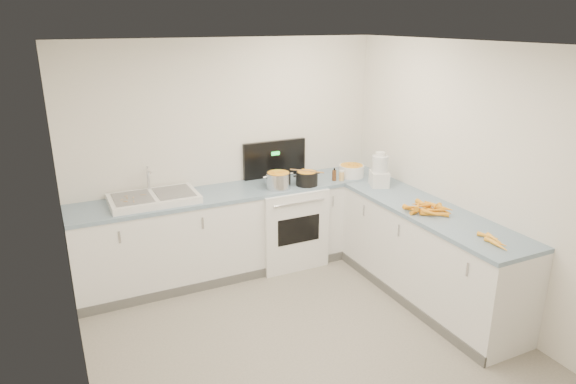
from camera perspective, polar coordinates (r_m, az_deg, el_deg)
name	(u,v)px	position (r m, az deg, el deg)	size (l,w,h in m)	color
floor	(312,351)	(4.56, 2.71, -17.26)	(3.50, 4.00, 0.00)	gray
ceiling	(318,46)	(3.70, 3.33, 15.92)	(3.50, 4.00, 0.00)	silver
wall_back	(228,155)	(5.71, -6.66, 4.09)	(3.50, 2.50, 0.00)	silver
wall_front	(533,362)	(2.60, 25.56, -16.72)	(3.50, 2.50, 0.00)	silver
wall_left	(71,257)	(3.54, -22.98, -6.70)	(4.00, 2.50, 0.00)	silver
wall_right	(484,184)	(5.00, 20.90, 0.84)	(4.00, 2.50, 0.00)	silver
counter_back	(240,230)	(5.69, -5.36, -4.20)	(3.50, 0.62, 0.94)	white
counter_right	(428,255)	(5.28, 15.31, -6.75)	(0.62, 2.20, 0.94)	white
stove	(286,222)	(5.87, -0.28, -3.33)	(0.76, 0.65, 1.36)	white
sink	(154,198)	(5.29, -14.68, -0.66)	(0.86, 0.52, 0.31)	white
steel_pot	(278,181)	(5.52, -1.08, 1.19)	(0.27, 0.27, 0.19)	silver
black_pot	(307,179)	(5.63, 2.10, 1.41)	(0.24, 0.24, 0.17)	black
wooden_spoon	(307,171)	(5.61, 2.11, 2.35)	(0.02, 0.02, 0.39)	#AD7A47
mixing_bowl	(351,171)	(5.99, 7.06, 2.35)	(0.29, 0.29, 0.14)	white
extract_bottle	(334,175)	(5.82, 5.16, 1.86)	(0.05, 0.05, 0.12)	#593319
spice_jar	(341,176)	(5.83, 5.97, 1.77)	(0.06, 0.06, 0.10)	#E5B266
food_processor	(379,172)	(5.66, 10.13, 2.25)	(0.26, 0.28, 0.38)	white
carrot_pile	(428,209)	(5.02, 15.26, -1.80)	(0.42, 0.42, 0.09)	#FB9F1E
peeled_carrots	(494,241)	(4.53, 21.93, -5.03)	(0.15, 0.36, 0.04)	#FFA526
peelings	(129,199)	(5.22, -17.25, -0.71)	(0.26, 0.24, 0.01)	tan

